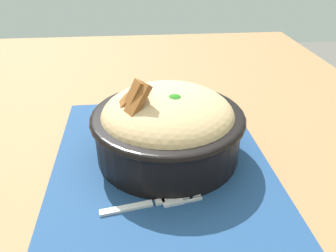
# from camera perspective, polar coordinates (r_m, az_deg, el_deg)

# --- Properties ---
(table) EXTENTS (1.38, 0.95, 0.73)m
(table) POSITION_cam_1_polar(r_m,az_deg,el_deg) (0.54, -2.14, -9.88)
(table) COLOR olive
(table) RESTS_ON ground_plane
(placemat) EXTENTS (0.44, 0.32, 0.00)m
(placemat) POSITION_cam_1_polar(r_m,az_deg,el_deg) (0.48, -1.00, -7.18)
(placemat) COLOR navy
(placemat) RESTS_ON table
(bowl) EXTENTS (0.24, 0.24, 0.13)m
(bowl) POSITION_cam_1_polar(r_m,az_deg,el_deg) (0.48, -0.03, 0.10)
(bowl) COLOR black
(bowl) RESTS_ON placemat
(fork) EXTENTS (0.04, 0.13, 0.00)m
(fork) POSITION_cam_1_polar(r_m,az_deg,el_deg) (0.42, -1.99, -12.85)
(fork) COLOR silver
(fork) RESTS_ON placemat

